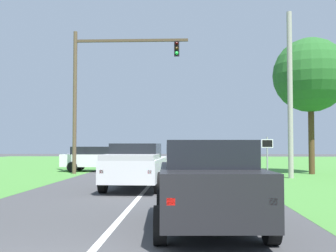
{
  "coord_description": "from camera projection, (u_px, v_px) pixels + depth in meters",
  "views": [
    {
      "loc": [
        1.61,
        -5.24,
        1.85
      ],
      "look_at": [
        0.71,
        16.39,
        2.77
      ],
      "focal_mm": 44.91,
      "sensor_mm": 36.0,
      "label": 1
    }
  ],
  "objects": [
    {
      "name": "crossing_suv_far",
      "position": [
        96.0,
        158.0,
        28.2
      ],
      "size": [
        4.62,
        2.15,
        1.66
      ],
      "color": "silver",
      "rests_on": "ground_plane"
    },
    {
      "name": "pickup_truck_lead",
      "position": [
        137.0,
        165.0,
        17.3
      ],
      "size": [
        2.5,
        5.62,
        1.87
      ],
      "color": "silver",
      "rests_on": "ground_plane"
    },
    {
      "name": "utility_pole_right",
      "position": [
        290.0,
        94.0,
        22.77
      ],
      "size": [
        0.28,
        0.28,
        9.08
      ],
      "primitive_type": "cylinder",
      "color": "#9E998E",
      "rests_on": "ground_plane"
    },
    {
      "name": "ground_plane",
      "position": [
        145.0,
        190.0,
        16.73
      ],
      "size": [
        120.0,
        120.0,
        0.0
      ],
      "primitive_type": "plane",
      "color": "#424244"
    },
    {
      "name": "red_suv_near",
      "position": [
        207.0,
        182.0,
        9.21
      ],
      "size": [
        2.45,
        4.74,
        1.93
      ],
      "color": "black",
      "rests_on": "ground_plane"
    },
    {
      "name": "keep_moving_sign",
      "position": [
        267.0,
        152.0,
        21.75
      ],
      "size": [
        0.6,
        0.09,
        2.22
      ],
      "color": "gray",
      "rests_on": "ground_plane"
    },
    {
      "name": "traffic_light",
      "position": [
        102.0,
        81.0,
        26.14
      ],
      "size": [
        7.19,
        0.4,
        8.9
      ],
      "color": "brown",
      "rests_on": "ground_plane"
    },
    {
      "name": "oak_tree_right",
      "position": [
        311.0,
        75.0,
        25.9
      ],
      "size": [
        4.59,
        4.59,
        8.4
      ],
      "color": "#4C351E",
      "rests_on": "ground_plane"
    }
  ]
}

